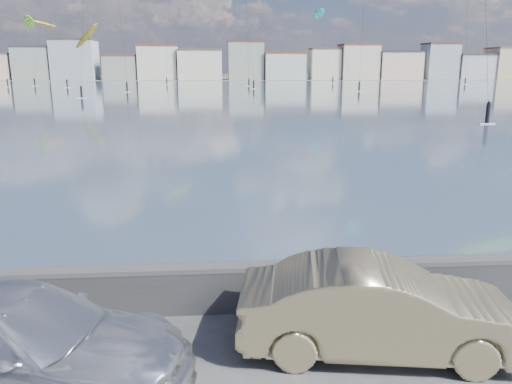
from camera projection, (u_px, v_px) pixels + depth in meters
bay_water at (216, 93)px, 96.19m from camera, size 500.00×177.00×0.00m
far_shore_strip at (217, 79)px, 201.08m from camera, size 500.00×60.00×0.00m
seawall at (212, 285)px, 10.20m from camera, size 400.00×0.36×1.08m
far_buildings at (220, 63)px, 186.17m from camera, size 240.79×13.26×14.60m
car_silver at (14, 342)px, 7.65m from camera, size 5.97×3.48×1.63m
car_champagne at (380, 308)px, 8.72m from camera, size 5.13×2.43×1.63m
kitesurfer_4 at (319, 14)px, 150.28m from camera, size 5.71×13.94×21.75m
kitesurfer_6 at (86, 36)px, 124.85m from camera, size 8.73×14.54×15.95m
kitesurfer_7 at (29, 23)px, 129.65m from camera, size 5.76×17.35×18.16m
kitesurfer_8 at (41, 24)px, 135.60m from camera, size 8.48×16.15×17.53m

